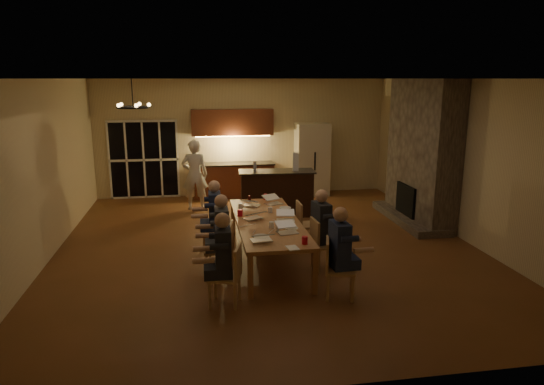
{
  "coord_description": "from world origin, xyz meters",
  "views": [
    {
      "loc": [
        -1.35,
        -8.89,
        3.2
      ],
      "look_at": [
        0.14,
        0.3,
        1.01
      ],
      "focal_mm": 32.0,
      "sensor_mm": 36.0,
      "label": 1
    }
  ],
  "objects_px": {
    "laptop_e": "(251,200)",
    "person_right_mid": "(321,229)",
    "person_left_mid": "(222,235)",
    "chandelier": "(133,107)",
    "chair_left_far": "(214,228)",
    "chair_right_mid": "(326,244)",
    "mug_mid": "(270,210)",
    "chair_right_near": "(340,269)",
    "redcup_near": "(305,240)",
    "plate_near": "(291,228)",
    "mug_back": "(241,206)",
    "plate_far": "(285,208)",
    "bar_island": "(277,193)",
    "bar_blender": "(296,162)",
    "person_left_far": "(215,217)",
    "redcup_mid": "(240,213)",
    "mug_front": "(271,225)",
    "bar_bottle": "(255,166)",
    "chair_left_mid": "(219,249)",
    "plate_left": "(261,237)",
    "chair_right_far": "(309,224)",
    "refrigerator": "(312,159)",
    "can_cola": "(250,198)",
    "chair_left_near": "(224,276)",
    "person_left_near": "(223,259)",
    "person_right_near": "(339,252)",
    "laptop_c": "(253,213)",
    "redcup_far": "(265,197)",
    "can_silver": "(277,228)",
    "laptop_f": "(274,199)",
    "laptop_b": "(288,226)",
    "standing_person": "(195,175)",
    "laptop_d": "(286,215)"
  },
  "relations": [
    {
      "from": "laptop_b",
      "to": "person_left_near",
      "type": "bearing_deg",
      "value": -151.85
    },
    {
      "from": "person_left_far",
      "to": "laptop_e",
      "type": "distance_m",
      "value": 0.89
    },
    {
      "from": "laptop_e",
      "to": "plate_near",
      "type": "xyz_separation_m",
      "value": [
        0.48,
        -1.61,
        -0.1
      ]
    },
    {
      "from": "person_left_mid",
      "to": "laptop_e",
      "type": "xyz_separation_m",
      "value": [
        0.68,
        1.59,
        0.17
      ]
    },
    {
      "from": "person_left_near",
      "to": "chair_left_near",
      "type": "bearing_deg",
      "value": 52.81
    },
    {
      "from": "laptop_d",
      "to": "bar_bottle",
      "type": "height_order",
      "value": "bar_bottle"
    },
    {
      "from": "standing_person",
      "to": "redcup_far",
      "type": "height_order",
      "value": "standing_person"
    },
    {
      "from": "laptop_f",
      "to": "chandelier",
      "type": "bearing_deg",
      "value": -179.73
    },
    {
      "from": "redcup_mid",
      "to": "bar_blender",
      "type": "bearing_deg",
      "value": 58.22
    },
    {
      "from": "plate_left",
      "to": "person_left_mid",
      "type": "bearing_deg",
      "value": 147.8
    },
    {
      "from": "person_left_far",
      "to": "bar_blender",
      "type": "xyz_separation_m",
      "value": [
        2.02,
        2.29,
        0.6
      ]
    },
    {
      "from": "redcup_near",
      "to": "plate_near",
      "type": "relative_size",
      "value": 0.53
    },
    {
      "from": "plate_near",
      "to": "bar_island",
      "type": "bearing_deg",
      "value": 84.32
    },
    {
      "from": "chair_left_mid",
      "to": "redcup_mid",
      "type": "xyz_separation_m",
      "value": [
        0.43,
        0.86,
        0.37
      ]
    },
    {
      "from": "redcup_mid",
      "to": "mug_front",
      "type": "bearing_deg",
      "value": -60.0
    },
    {
      "from": "redcup_mid",
      "to": "bar_island",
      "type": "bearing_deg",
      "value": 66.35
    },
    {
      "from": "laptop_e",
      "to": "person_right_mid",
      "type": "bearing_deg",
      "value": 150.63
    },
    {
      "from": "chair_left_near",
      "to": "chair_right_far",
      "type": "distance_m",
      "value": 2.88
    },
    {
      "from": "laptop_c",
      "to": "can_silver",
      "type": "relative_size",
      "value": 2.67
    },
    {
      "from": "chair_right_mid",
      "to": "chair_right_far",
      "type": "height_order",
      "value": "same"
    },
    {
      "from": "chandelier",
      "to": "chair_left_far",
      "type": "bearing_deg",
      "value": 28.88
    },
    {
      "from": "refrigerator",
      "to": "can_cola",
      "type": "bearing_deg",
      "value": -121.9
    },
    {
      "from": "person_left_far",
      "to": "person_right_near",
      "type": "bearing_deg",
      "value": 39.45
    },
    {
      "from": "chair_right_far",
      "to": "redcup_near",
      "type": "xyz_separation_m",
      "value": [
        -0.54,
        -1.96,
        0.37
      ]
    },
    {
      "from": "laptop_c",
      "to": "redcup_far",
      "type": "bearing_deg",
      "value": -135.52
    },
    {
      "from": "chair_right_mid",
      "to": "plate_far",
      "type": "height_order",
      "value": "chair_right_mid"
    },
    {
      "from": "bar_island",
      "to": "bar_bottle",
      "type": "xyz_separation_m",
      "value": [
        -0.51,
        0.05,
        0.66
      ]
    },
    {
      "from": "chair_right_mid",
      "to": "mug_mid",
      "type": "relative_size",
      "value": 8.9
    },
    {
      "from": "laptop_c",
      "to": "laptop_f",
      "type": "height_order",
      "value": "same"
    },
    {
      "from": "chair_right_near",
      "to": "mug_back",
      "type": "relative_size",
      "value": 8.9
    },
    {
      "from": "chair_right_near",
      "to": "person_right_mid",
      "type": "bearing_deg",
      "value": 15.03
    },
    {
      "from": "mug_front",
      "to": "bar_blender",
      "type": "relative_size",
      "value": 0.24
    },
    {
      "from": "bar_island",
      "to": "bar_blender",
      "type": "distance_m",
      "value": 0.88
    },
    {
      "from": "person_left_far",
      "to": "bar_blender",
      "type": "bearing_deg",
      "value": 139.85
    },
    {
      "from": "person_left_far",
      "to": "plate_far",
      "type": "xyz_separation_m",
      "value": [
        1.36,
        0.16,
        0.07
      ]
    },
    {
      "from": "mug_front",
      "to": "can_silver",
      "type": "relative_size",
      "value": 0.83
    },
    {
      "from": "plate_far",
      "to": "mug_back",
      "type": "bearing_deg",
      "value": 171.81
    },
    {
      "from": "chair_left_far",
      "to": "chair_right_near",
      "type": "bearing_deg",
      "value": 32.34
    },
    {
      "from": "person_left_mid",
      "to": "plate_left",
      "type": "bearing_deg",
      "value": 58.1
    },
    {
      "from": "person_left_mid",
      "to": "mug_mid",
      "type": "xyz_separation_m",
      "value": [
        0.97,
        1.04,
        0.11
      ]
    },
    {
      "from": "mug_back",
      "to": "bar_bottle",
      "type": "height_order",
      "value": "bar_bottle"
    },
    {
      "from": "mug_front",
      "to": "plate_left",
      "type": "bearing_deg",
      "value": -117.11
    },
    {
      "from": "person_right_mid",
      "to": "laptop_c",
      "type": "xyz_separation_m",
      "value": [
        -1.1,
        0.6,
        0.17
      ]
    },
    {
      "from": "person_left_mid",
      "to": "person_left_near",
      "type": "bearing_deg",
      "value": -2.23
    },
    {
      "from": "laptop_c",
      "to": "redcup_far",
      "type": "distance_m",
      "value": 1.42
    },
    {
      "from": "laptop_b",
      "to": "mug_front",
      "type": "height_order",
      "value": "laptop_b"
    },
    {
      "from": "chair_left_mid",
      "to": "bar_blender",
      "type": "relative_size",
      "value": 2.1
    },
    {
      "from": "person_right_mid",
      "to": "redcup_near",
      "type": "distance_m",
      "value": 1.02
    },
    {
      "from": "refrigerator",
      "to": "bar_blender",
      "type": "distance_m",
      "value": 2.21
    },
    {
      "from": "mug_back",
      "to": "plate_near",
      "type": "xyz_separation_m",
      "value": [
        0.71,
        -1.43,
        -0.04
      ]
    }
  ]
}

